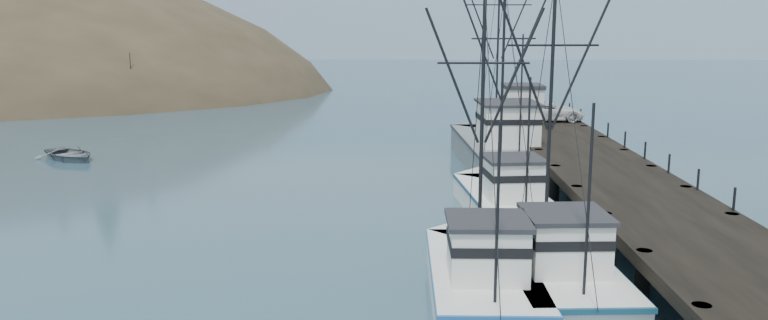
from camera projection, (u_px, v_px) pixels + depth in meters
ground at (315, 313)px, 25.60m from camera, size 400.00×400.00×0.00m
pier at (603, 171)px, 40.73m from camera, size 6.00×44.00×2.00m
distant_ridge at (426, 55)px, 192.30m from camera, size 360.00×40.00×26.00m
distant_ridge_far at (244, 52)px, 207.92m from camera, size 180.00×25.00×18.00m
moored_sailboats at (64, 105)px, 82.12m from camera, size 16.58×13.86×6.35m
trawler_near at (551, 265)px, 28.07m from camera, size 4.32×11.78×11.86m
trawler_mid at (481, 273)px, 27.19m from camera, size 3.78×11.09×11.07m
trawler_far at (504, 199)px, 38.17m from camera, size 4.70×11.61×11.78m
work_vessel at (500, 147)px, 50.81m from camera, size 5.88×17.07×14.05m
pier_shed at (522, 102)px, 58.10m from camera, size 3.00×3.20×2.80m
pickup_truck at (549, 111)px, 57.77m from camera, size 5.57×2.75×1.52m
motorboat at (70, 159)px, 53.00m from camera, size 6.31×6.19×1.07m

